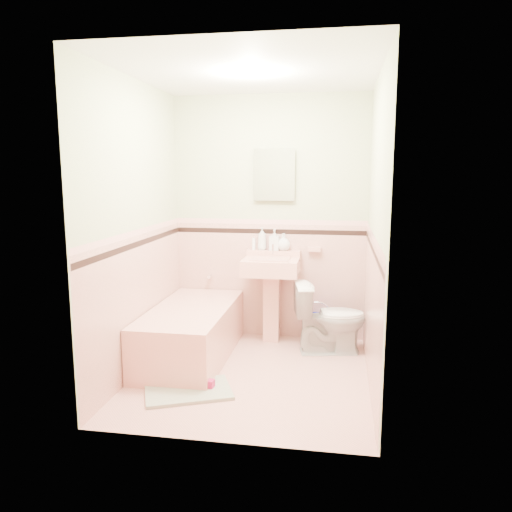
% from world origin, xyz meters
% --- Properties ---
extents(floor, '(2.20, 2.20, 0.00)m').
position_xyz_m(floor, '(0.00, 0.00, 0.00)').
color(floor, '#E9A798').
rests_on(floor, ground).
extents(ceiling, '(2.20, 2.20, 0.00)m').
position_xyz_m(ceiling, '(0.00, 0.00, 2.50)').
color(ceiling, white).
rests_on(ceiling, ground).
extents(wall_back, '(2.50, 0.00, 2.50)m').
position_xyz_m(wall_back, '(0.00, 1.10, 1.25)').
color(wall_back, '#F2E4C5').
rests_on(wall_back, ground).
extents(wall_front, '(2.50, 0.00, 2.50)m').
position_xyz_m(wall_front, '(0.00, -1.10, 1.25)').
color(wall_front, '#F2E4C5').
rests_on(wall_front, ground).
extents(wall_left, '(0.00, 2.50, 2.50)m').
position_xyz_m(wall_left, '(-1.00, 0.00, 1.25)').
color(wall_left, '#F2E4C5').
rests_on(wall_left, ground).
extents(wall_right, '(0.00, 2.50, 2.50)m').
position_xyz_m(wall_right, '(1.00, 0.00, 1.25)').
color(wall_right, '#F2E4C5').
rests_on(wall_right, ground).
extents(wainscot_back, '(2.00, 0.00, 2.00)m').
position_xyz_m(wainscot_back, '(0.00, 1.09, 0.60)').
color(wainscot_back, '#EBAC9E').
rests_on(wainscot_back, ground).
extents(wainscot_front, '(2.00, 0.00, 2.00)m').
position_xyz_m(wainscot_front, '(0.00, -1.09, 0.60)').
color(wainscot_front, '#EBAC9E').
rests_on(wainscot_front, ground).
extents(wainscot_left, '(0.00, 2.20, 2.20)m').
position_xyz_m(wainscot_left, '(-0.99, 0.00, 0.60)').
color(wainscot_left, '#EBAC9E').
rests_on(wainscot_left, ground).
extents(wainscot_right, '(0.00, 2.20, 2.20)m').
position_xyz_m(wainscot_right, '(0.99, 0.00, 0.60)').
color(wainscot_right, '#EBAC9E').
rests_on(wainscot_right, ground).
extents(accent_back, '(2.00, 0.00, 2.00)m').
position_xyz_m(accent_back, '(0.00, 1.08, 1.12)').
color(accent_back, black).
rests_on(accent_back, ground).
extents(accent_front, '(2.00, 0.00, 2.00)m').
position_xyz_m(accent_front, '(0.00, -1.08, 1.12)').
color(accent_front, black).
rests_on(accent_front, ground).
extents(accent_left, '(0.00, 2.20, 2.20)m').
position_xyz_m(accent_left, '(-0.98, 0.00, 1.12)').
color(accent_left, black).
rests_on(accent_left, ground).
extents(accent_right, '(0.00, 2.20, 2.20)m').
position_xyz_m(accent_right, '(0.98, 0.00, 1.12)').
color(accent_right, black).
rests_on(accent_right, ground).
extents(cap_back, '(2.00, 0.00, 2.00)m').
position_xyz_m(cap_back, '(0.00, 1.08, 1.22)').
color(cap_back, '#E9A79F').
rests_on(cap_back, ground).
extents(cap_front, '(2.00, 0.00, 2.00)m').
position_xyz_m(cap_front, '(0.00, -1.08, 1.22)').
color(cap_front, '#E9A79F').
rests_on(cap_front, ground).
extents(cap_left, '(0.00, 2.20, 2.20)m').
position_xyz_m(cap_left, '(-0.98, 0.00, 1.22)').
color(cap_left, '#E9A79F').
rests_on(cap_left, ground).
extents(cap_right, '(0.00, 2.20, 2.20)m').
position_xyz_m(cap_right, '(0.98, 0.00, 1.22)').
color(cap_right, '#E9A79F').
rests_on(cap_right, ground).
extents(bathtub, '(0.70, 1.50, 0.45)m').
position_xyz_m(bathtub, '(-0.63, 0.33, 0.23)').
color(bathtub, '#E49C8C').
rests_on(bathtub, floor).
extents(tub_faucet, '(0.04, 0.12, 0.04)m').
position_xyz_m(tub_faucet, '(-0.63, 1.05, 0.63)').
color(tub_faucet, silver).
rests_on(tub_faucet, wall_back).
extents(sink, '(0.56, 0.48, 0.87)m').
position_xyz_m(sink, '(0.05, 0.86, 0.44)').
color(sink, '#E49C8C').
rests_on(sink, floor).
extents(sink_faucet, '(0.02, 0.02, 0.10)m').
position_xyz_m(sink_faucet, '(0.05, 1.00, 0.95)').
color(sink_faucet, silver).
rests_on(sink_faucet, sink).
extents(medicine_cabinet, '(0.36, 0.04, 0.45)m').
position_xyz_m(medicine_cabinet, '(0.05, 1.07, 1.70)').
color(medicine_cabinet, white).
rests_on(medicine_cabinet, wall_back).
extents(soap_dish, '(0.13, 0.08, 0.04)m').
position_xyz_m(soap_dish, '(0.47, 1.06, 0.95)').
color(soap_dish, '#E49C8C').
rests_on(soap_dish, wall_back).
extents(soap_bottle_left, '(0.11, 0.11, 0.23)m').
position_xyz_m(soap_bottle_left, '(-0.07, 1.04, 1.05)').
color(soap_bottle_left, '#B2B2B2').
rests_on(soap_bottle_left, sink).
extents(soap_bottle_mid, '(0.10, 0.10, 0.22)m').
position_xyz_m(soap_bottle_mid, '(0.06, 1.04, 1.04)').
color(soap_bottle_mid, '#B2B2B2').
rests_on(soap_bottle_mid, sink).
extents(soap_bottle_right, '(0.15, 0.15, 0.17)m').
position_xyz_m(soap_bottle_right, '(0.15, 1.04, 1.02)').
color(soap_bottle_right, '#B2B2B2').
rests_on(soap_bottle_right, sink).
extents(tube, '(0.05, 0.05, 0.12)m').
position_xyz_m(tube, '(-0.16, 1.04, 0.99)').
color(tube, white).
rests_on(tube, sink).
extents(toilet, '(0.74, 0.51, 0.69)m').
position_xyz_m(toilet, '(0.65, 0.68, 0.34)').
color(toilet, white).
rests_on(toilet, floor).
extents(bucket, '(0.32, 0.32, 0.28)m').
position_xyz_m(bucket, '(0.52, 0.94, 0.14)').
color(bucket, '#0E1798').
rests_on(bucket, floor).
extents(bath_mat, '(0.79, 0.67, 0.03)m').
position_xyz_m(bath_mat, '(-0.43, -0.43, 0.01)').
color(bath_mat, gray).
rests_on(bath_mat, floor).
extents(shoe, '(0.16, 0.09, 0.06)m').
position_xyz_m(shoe, '(-0.31, -0.35, 0.06)').
color(shoe, '#BF1E59').
rests_on(shoe, bath_mat).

